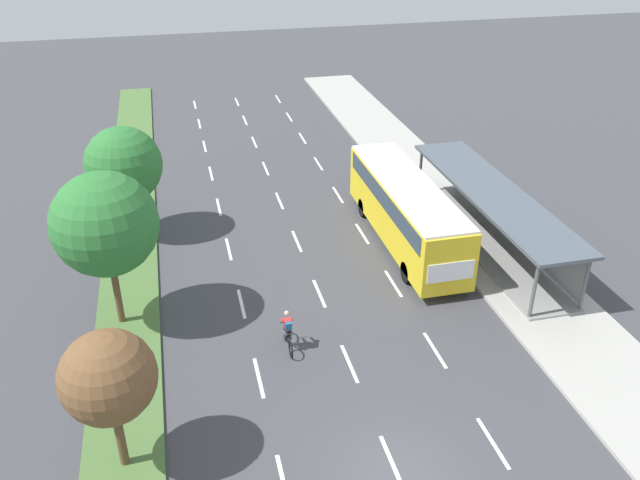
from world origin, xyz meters
TOP-DOWN VIEW (x-y plane):
  - ground_plane at (0.00, 0.00)m, footprint 140.00×140.00m
  - median_strip at (-8.30, 20.00)m, footprint 2.60×52.00m
  - sidewalk_right at (9.25, 20.00)m, footprint 4.50×52.00m
  - lane_divider_left at (-3.50, 18.02)m, footprint 0.14×47.04m
  - lane_divider_center at (0.00, 18.02)m, footprint 0.14×47.04m
  - lane_divider_right at (3.50, 18.02)m, footprint 0.14×47.04m
  - bus_shelter at (9.53, 12.88)m, footprint 2.90×13.67m
  - bus at (5.25, 14.08)m, footprint 2.54×11.29m
  - cyclist at (-2.10, 7.05)m, footprint 0.46×1.82m
  - median_tree_nearest at (-8.22, 2.48)m, footprint 2.86×2.86m
  - median_tree_second at (-8.52, 10.33)m, footprint 4.14×4.14m
  - median_tree_third at (-8.12, 18.18)m, footprint 3.81×3.81m

SIDE VIEW (x-z plane):
  - ground_plane at x=0.00m, z-range 0.00..0.00m
  - lane_divider_left at x=-3.50m, z-range 0.00..0.01m
  - lane_divider_center at x=0.00m, z-range 0.00..0.01m
  - lane_divider_right at x=3.50m, z-range 0.00..0.01m
  - median_strip at x=-8.30m, z-range 0.00..0.12m
  - sidewalk_right at x=9.25m, z-range 0.00..0.15m
  - cyclist at x=-2.10m, z-range -0.06..1.65m
  - bus_shelter at x=9.53m, z-range 0.43..3.29m
  - bus at x=5.25m, z-range 0.38..3.75m
  - median_tree_nearest at x=-8.22m, z-range 1.12..6.02m
  - median_tree_third at x=-8.12m, z-range 1.07..6.80m
  - median_tree_second at x=-8.52m, z-range 1.35..7.95m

